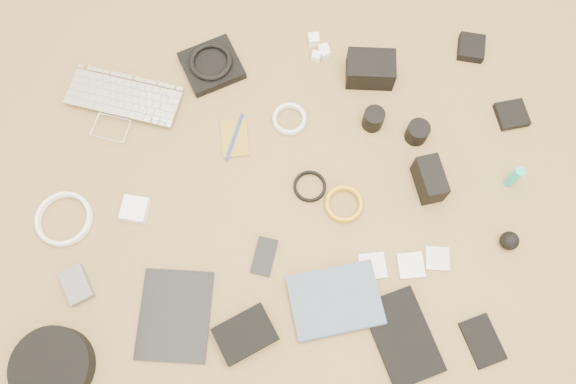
{
  "coord_description": "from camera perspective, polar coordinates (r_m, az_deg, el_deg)",
  "views": [
    {
      "loc": [
        -0.03,
        -0.5,
        1.55
      ],
      "look_at": [
        0.0,
        0.02,
        0.02
      ],
      "focal_mm": 35.0,
      "sensor_mm": 36.0,
      "label": 1
    }
  ],
  "objects": [
    {
      "name": "laptop",
      "position": [
        1.8,
        -16.79,
        7.86
      ],
      "size": [
        0.4,
        0.34,
        0.03
      ],
      "primitive_type": "imported",
      "rotation": [
        0.0,
        0.0,
        -0.32
      ],
      "color": "silver",
      "rests_on": "ground"
    },
    {
      "name": "headphone_pouch",
      "position": [
        1.82,
        -7.76,
        12.61
      ],
      "size": [
        0.22,
        0.21,
        0.03
      ],
      "primitive_type": "cube",
      "rotation": [
        0.0,
        0.0,
        0.37
      ],
      "color": "black",
      "rests_on": "ground"
    },
    {
      "name": "headphones",
      "position": [
        1.8,
        -7.86,
        13.0
      ],
      "size": [
        0.16,
        0.16,
        0.02
      ],
      "primitive_type": "torus",
      "rotation": [
        0.0,
        0.0,
        0.19
      ],
      "color": "black",
      "rests_on": "headphone_pouch"
    },
    {
      "name": "charger_a",
      "position": [
        1.85,
        2.61,
        15.21
      ],
      "size": [
        0.04,
        0.04,
        0.03
      ],
      "primitive_type": "cube",
      "rotation": [
        0.0,
        0.0,
        0.05
      ],
      "color": "white",
      "rests_on": "ground"
    },
    {
      "name": "charger_b",
      "position": [
        1.82,
        2.88,
        13.6
      ],
      "size": [
        0.03,
        0.03,
        0.03
      ],
      "primitive_type": "cube",
      "rotation": [
        0.0,
        0.0,
        -0.29
      ],
      "color": "white",
      "rests_on": "ground"
    },
    {
      "name": "charger_c",
      "position": [
        1.84,
        3.68,
        14.25
      ],
      "size": [
        0.04,
        0.04,
        0.03
      ],
      "primitive_type": "cube",
      "rotation": [
        0.0,
        0.0,
        0.27
      ],
      "color": "white",
      "rests_on": "ground"
    },
    {
      "name": "charger_d",
      "position": [
        1.83,
        3.75,
        13.91
      ],
      "size": [
        0.04,
        0.04,
        0.03
      ],
      "primitive_type": "cube",
      "rotation": [
        0.0,
        0.0,
        0.37
      ],
      "color": "white",
      "rests_on": "ground"
    },
    {
      "name": "dslr_camera",
      "position": [
        1.78,
        8.37,
        12.25
      ],
      "size": [
        0.16,
        0.12,
        0.08
      ],
      "primitive_type": "cube",
      "rotation": [
        0.0,
        0.0,
        -0.11
      ],
      "color": "black",
      "rests_on": "ground"
    },
    {
      "name": "lens_pouch",
      "position": [
        1.93,
        18.11,
        13.77
      ],
      "size": [
        0.1,
        0.11,
        0.03
      ],
      "primitive_type": "cube",
      "rotation": [
        0.0,
        0.0,
        -0.24
      ],
      "color": "black",
      "rests_on": "ground"
    },
    {
      "name": "notebook_olive",
      "position": [
        1.71,
        -5.44,
        5.5
      ],
      "size": [
        0.08,
        0.13,
        0.01
      ],
      "primitive_type": "cube",
      "rotation": [
        0.0,
        0.0,
        0.03
      ],
      "color": "olive",
      "rests_on": "ground"
    },
    {
      "name": "pen_blue",
      "position": [
        1.7,
        -5.46,
        5.61
      ],
      "size": [
        0.06,
        0.15,
        0.01
      ],
      "primitive_type": "cylinder",
      "rotation": [
        1.57,
        0.0,
        -0.35
      ],
      "color": "#1530AF",
      "rests_on": "notebook_olive"
    },
    {
      "name": "cable_white_a",
      "position": [
        1.72,
        0.15,
        7.34
      ],
      "size": [
        0.13,
        0.13,
        0.01
      ],
      "primitive_type": "torus",
      "rotation": [
        0.0,
        0.0,
        0.27
      ],
      "color": "white",
      "rests_on": "ground"
    },
    {
      "name": "lens_a",
      "position": [
        1.71,
        8.66,
        7.35
      ],
      "size": [
        0.07,
        0.07,
        0.07
      ],
      "primitive_type": "cylinder",
      "rotation": [
        0.0,
        0.0,
        -0.04
      ],
      "color": "black",
      "rests_on": "ground"
    },
    {
      "name": "lens_b",
      "position": [
        1.72,
        13.01,
        5.93
      ],
      "size": [
        0.07,
        0.07,
        0.06
      ],
      "primitive_type": "cylinder",
      "rotation": [
        0.0,
        0.0,
        0.12
      ],
      "color": "black",
      "rests_on": "ground"
    },
    {
      "name": "card_reader",
      "position": [
        1.85,
        21.77,
        7.31
      ],
      "size": [
        0.1,
        0.1,
        0.02
      ],
      "primitive_type": "cube",
      "rotation": [
        0.0,
        0.0,
        0.13
      ],
      "color": "black",
      "rests_on": "ground"
    },
    {
      "name": "power_brick",
      "position": [
        1.67,
        -15.3,
        -1.7
      ],
      "size": [
        0.09,
        0.09,
        0.03
      ],
      "primitive_type": "cube",
      "rotation": [
        0.0,
        0.0,
        -0.23
      ],
      "color": "white",
      "rests_on": "ground"
    },
    {
      "name": "cable_white_b",
      "position": [
        1.73,
        -21.73,
        -2.61
      ],
      "size": [
        0.18,
        0.18,
        0.01
      ],
      "primitive_type": "torus",
      "rotation": [
        0.0,
        0.0,
        0.13
      ],
      "color": "white",
      "rests_on": "ground"
    },
    {
      "name": "cable_black",
      "position": [
        1.64,
        2.22,
        0.53
      ],
      "size": [
        0.1,
        0.1,
        0.01
      ],
      "primitive_type": "torus",
      "rotation": [
        0.0,
        0.0,
        0.08
      ],
      "color": "black",
      "rests_on": "ground"
    },
    {
      "name": "cable_yellow",
      "position": [
        1.63,
        5.68,
        -1.28
      ],
      "size": [
        0.11,
        0.11,
        0.01
      ],
      "primitive_type": "torus",
      "rotation": [
        0.0,
        0.0,
        -0.02
      ],
      "color": "gold",
      "rests_on": "ground"
    },
    {
      "name": "flash",
      "position": [
        1.65,
        14.19,
        1.24
      ],
      "size": [
        0.08,
        0.13,
        0.09
      ],
      "primitive_type": "cube",
      "rotation": [
        0.0,
        0.0,
        0.16
      ],
      "color": "black",
      "rests_on": "ground"
    },
    {
      "name": "lens_cleaner",
      "position": [
        1.73,
        21.99,
        1.42
      ],
      "size": [
        0.04,
        0.04,
        0.1
      ],
      "primitive_type": "cylinder",
      "rotation": [
        0.0,
        0.0,
        0.41
      ],
      "color": "#1CB6A2",
      "rests_on": "ground"
    },
    {
      "name": "battery_charger",
      "position": [
        1.66,
        -20.67,
        -8.84
      ],
      "size": [
        0.1,
        0.12,
        0.03
      ],
      "primitive_type": "cube",
      "rotation": [
        0.0,
        0.0,
        0.43
      ],
      "color": "#5C5C61",
      "rests_on": "ground"
    },
    {
      "name": "tablet",
      "position": [
        1.59,
        -11.42,
        -12.16
      ],
      "size": [
        0.22,
        0.27,
        0.01
      ],
      "primitive_type": "cube",
      "rotation": [
        0.0,
        0.0,
        -0.13
      ],
      "color": "black",
      "rests_on": "ground"
    },
    {
      "name": "phone",
      "position": [
        1.58,
        -2.43,
        -6.56
      ],
      "size": [
        0.09,
        0.12,
        0.01
      ],
      "primitive_type": "cube",
      "rotation": [
        0.0,
        0.0,
        -0.3
      ],
      "color": "black",
      "rests_on": "ground"
    },
    {
      "name": "filter_case_left",
      "position": [
        1.59,
        8.59,
        -7.46
      ],
      "size": [
        0.08,
        0.08,
        0.01
      ],
      "primitive_type": "cube",
      "rotation": [
        0.0,
        0.0,
        0.04
      ],
      "color": "silver",
      "rests_on": "ground"
    },
    {
      "name": "filter_case_mid",
      "position": [
        1.61,
        12.38,
        -7.29
      ],
      "size": [
        0.07,
        0.07,
        0.01
      ],
      "primitive_type": "cube",
      "rotation": [
        0.0,
        0.0,
        0.02
      ],
      "color": "silver",
      "rests_on": "ground"
    },
    {
      "name": "filter_case_right",
      "position": [
        1.64,
        14.94,
        -6.55
      ],
      "size": [
        0.07,
        0.07,
        0.01
      ],
      "primitive_type": "cube",
      "rotation": [
        0.0,
        0.0,
        -0.13
      ],
      "color": "silver",
      "rests_on": "ground"
    },
    {
      "name": "air_blower",
      "position": [
        1.69,
        21.57,
        -4.63
      ],
      "size": [
        0.06,
        0.06,
        0.05
      ],
      "primitive_type": "sphere",
      "rotation": [
        0.0,
        0.0,
        0.24
      ],
      "color": "black",
      "rests_on": "ground"
    },
    {
      "name": "headphone_case",
      "position": [
        1.64,
        -22.82,
        -16.07
      ],
      "size": [
        0.27,
        0.27,
        0.06
      ],
      "primitive_type": "cylinder",
      "rotation": [
        0.0,
        0.0,
        -0.38
      ],
      "color": "black",
      "rests_on": "ground"
    },
    {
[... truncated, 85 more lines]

